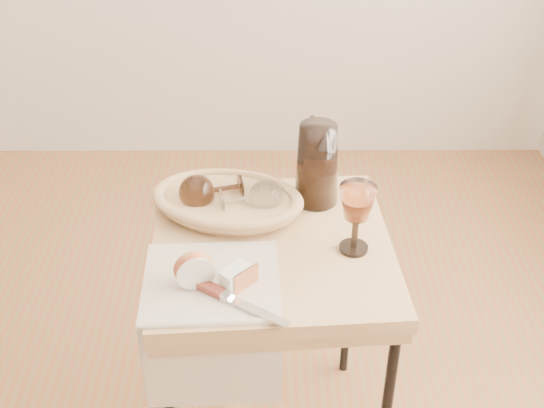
{
  "coord_description": "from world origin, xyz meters",
  "views": [
    {
      "loc": [
        0.55,
        -1.04,
        1.64
      ],
      "look_at": [
        0.56,
        0.19,
        0.8
      ],
      "focal_mm": 46.67,
      "sensor_mm": 36.0,
      "label": 1
    }
  ],
  "objects_px": {
    "bread_basket": "(228,204)",
    "wine_goblet": "(356,219)",
    "goblet_lying_b": "(247,198)",
    "goblet_lying_a": "(216,190)",
    "apple_half": "(194,268)",
    "table_knife": "(231,297)",
    "tea_towel": "(211,281)",
    "side_table": "(272,351)",
    "pitcher": "(317,164)"
  },
  "relations": [
    {
      "from": "bread_basket",
      "to": "wine_goblet",
      "type": "distance_m",
      "value": 0.32
    },
    {
      "from": "goblet_lying_b",
      "to": "wine_goblet",
      "type": "relative_size",
      "value": 0.78
    },
    {
      "from": "goblet_lying_a",
      "to": "apple_half",
      "type": "height_order",
      "value": "goblet_lying_a"
    },
    {
      "from": "bread_basket",
      "to": "wine_goblet",
      "type": "xyz_separation_m",
      "value": [
        0.28,
        -0.14,
        0.06
      ]
    },
    {
      "from": "bread_basket",
      "to": "wine_goblet",
      "type": "relative_size",
      "value": 1.92
    },
    {
      "from": "goblet_lying_a",
      "to": "goblet_lying_b",
      "type": "bearing_deg",
      "value": 140.78
    },
    {
      "from": "goblet_lying_b",
      "to": "wine_goblet",
      "type": "height_order",
      "value": "wine_goblet"
    },
    {
      "from": "bread_basket",
      "to": "table_knife",
      "type": "relative_size",
      "value": 1.31
    },
    {
      "from": "tea_towel",
      "to": "goblet_lying_b",
      "type": "bearing_deg",
      "value": 71.01
    },
    {
      "from": "apple_half",
      "to": "table_knife",
      "type": "distance_m",
      "value": 0.1
    },
    {
      "from": "wine_goblet",
      "to": "apple_half",
      "type": "relative_size",
      "value": 1.96
    },
    {
      "from": "wine_goblet",
      "to": "goblet_lying_a",
      "type": "bearing_deg",
      "value": 153.09
    },
    {
      "from": "tea_towel",
      "to": "goblet_lying_a",
      "type": "height_order",
      "value": "goblet_lying_a"
    },
    {
      "from": "goblet_lying_a",
      "to": "goblet_lying_b",
      "type": "xyz_separation_m",
      "value": [
        0.07,
        -0.03,
        -0.0
      ]
    },
    {
      "from": "side_table",
      "to": "pitcher",
      "type": "height_order",
      "value": "pitcher"
    },
    {
      "from": "goblet_lying_b",
      "to": "table_knife",
      "type": "height_order",
      "value": "goblet_lying_b"
    },
    {
      "from": "bread_basket",
      "to": "goblet_lying_b",
      "type": "height_order",
      "value": "goblet_lying_b"
    },
    {
      "from": "goblet_lying_b",
      "to": "apple_half",
      "type": "relative_size",
      "value": 1.53
    },
    {
      "from": "pitcher",
      "to": "wine_goblet",
      "type": "xyz_separation_m",
      "value": [
        0.07,
        -0.2,
        -0.02
      ]
    },
    {
      "from": "side_table",
      "to": "tea_towel",
      "type": "xyz_separation_m",
      "value": [
        -0.13,
        -0.13,
        0.34
      ]
    },
    {
      "from": "bread_basket",
      "to": "apple_half",
      "type": "relative_size",
      "value": 3.76
    },
    {
      "from": "goblet_lying_a",
      "to": "pitcher",
      "type": "height_order",
      "value": "pitcher"
    },
    {
      "from": "side_table",
      "to": "bread_basket",
      "type": "bearing_deg",
      "value": 130.54
    },
    {
      "from": "apple_half",
      "to": "pitcher",
      "type": "bearing_deg",
      "value": 32.37
    },
    {
      "from": "goblet_lying_a",
      "to": "wine_goblet",
      "type": "height_order",
      "value": "wine_goblet"
    },
    {
      "from": "tea_towel",
      "to": "wine_goblet",
      "type": "height_order",
      "value": "wine_goblet"
    },
    {
      "from": "side_table",
      "to": "goblet_lying_b",
      "type": "relative_size",
      "value": 5.25
    },
    {
      "from": "side_table",
      "to": "apple_half",
      "type": "height_order",
      "value": "apple_half"
    },
    {
      "from": "pitcher",
      "to": "apple_half",
      "type": "relative_size",
      "value": 2.88
    },
    {
      "from": "pitcher",
      "to": "apple_half",
      "type": "distance_m",
      "value": 0.41
    },
    {
      "from": "bread_basket",
      "to": "goblet_lying_a",
      "type": "height_order",
      "value": "goblet_lying_a"
    },
    {
      "from": "goblet_lying_a",
      "to": "table_knife",
      "type": "distance_m",
      "value": 0.34
    },
    {
      "from": "table_knife",
      "to": "goblet_lying_b",
      "type": "bearing_deg",
      "value": 118.54
    },
    {
      "from": "table_knife",
      "to": "pitcher",
      "type": "bearing_deg",
      "value": 96.28
    },
    {
      "from": "goblet_lying_a",
      "to": "table_knife",
      "type": "bearing_deg",
      "value": 82.77
    },
    {
      "from": "goblet_lying_b",
      "to": "pitcher",
      "type": "distance_m",
      "value": 0.19
    },
    {
      "from": "side_table",
      "to": "goblet_lying_a",
      "type": "relative_size",
      "value": 4.91
    },
    {
      "from": "side_table",
      "to": "apple_half",
      "type": "xyz_separation_m",
      "value": [
        -0.16,
        -0.14,
        0.38
      ]
    },
    {
      "from": "bread_basket",
      "to": "table_knife",
      "type": "height_order",
      "value": "bread_basket"
    },
    {
      "from": "bread_basket",
      "to": "tea_towel",
      "type": "bearing_deg",
      "value": -83.02
    },
    {
      "from": "bread_basket",
      "to": "table_knife",
      "type": "distance_m",
      "value": 0.32
    },
    {
      "from": "bread_basket",
      "to": "pitcher",
      "type": "height_order",
      "value": "pitcher"
    },
    {
      "from": "bread_basket",
      "to": "goblet_lying_a",
      "type": "bearing_deg",
      "value": 165.61
    },
    {
      "from": "side_table",
      "to": "pitcher",
      "type": "bearing_deg",
      "value": 58.23
    },
    {
      "from": "apple_half",
      "to": "wine_goblet",
      "type": "bearing_deg",
      "value": 1.81
    },
    {
      "from": "goblet_lying_b",
      "to": "pitcher",
      "type": "bearing_deg",
      "value": 10.45
    },
    {
      "from": "side_table",
      "to": "wine_goblet",
      "type": "height_order",
      "value": "wine_goblet"
    },
    {
      "from": "pitcher",
      "to": "tea_towel",
      "type": "bearing_deg",
      "value": -114.06
    },
    {
      "from": "goblet_lying_a",
      "to": "apple_half",
      "type": "relative_size",
      "value": 1.64
    },
    {
      "from": "goblet_lying_a",
      "to": "pitcher",
      "type": "relative_size",
      "value": 0.57
    }
  ]
}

